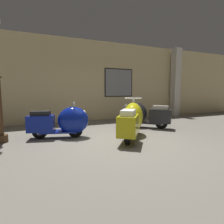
% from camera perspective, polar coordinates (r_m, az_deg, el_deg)
% --- Properties ---
extents(ground_plane, '(60.00, 60.00, 0.00)m').
position_cam_1_polar(ground_plane, '(4.54, 1.98, -9.66)').
color(ground_plane, slate).
extents(showroom_back_wall, '(18.00, 0.63, 3.38)m').
position_cam_1_polar(showroom_back_wall, '(7.85, -8.38, 9.62)').
color(showroom_back_wall, '#CCB784').
rests_on(showroom_back_wall, ground).
extents(scooter_0, '(1.66, 0.85, 0.97)m').
position_cam_1_polar(scooter_0, '(5.08, -15.00, -2.99)').
color(scooter_0, black).
rests_on(scooter_0, ground).
extents(scooter_1, '(1.47, 1.72, 1.08)m').
position_cam_1_polar(scooter_1, '(4.99, 6.22, -2.42)').
color(scooter_1, black).
rests_on(scooter_1, ground).
extents(scooter_2, '(1.52, 1.51, 1.02)m').
position_cam_1_polar(scooter_2, '(6.40, 9.51, -0.71)').
color(scooter_2, black).
rests_on(scooter_2, ground).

